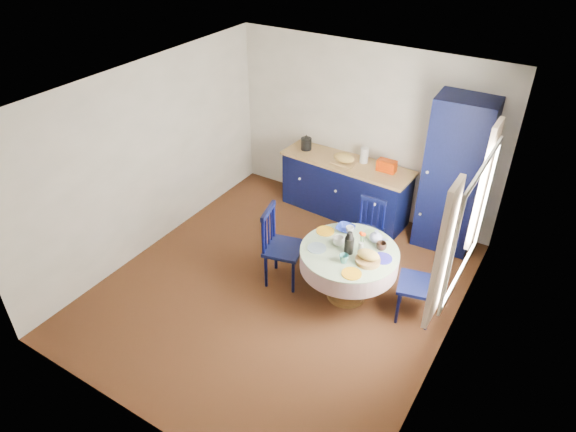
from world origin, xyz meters
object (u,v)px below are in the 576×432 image
at_px(mug_b, 344,259).
at_px(mug_d, 350,230).
at_px(cobalt_bowl, 345,229).
at_px(mug_a, 338,241).
at_px(dining_table, 350,259).
at_px(chair_left, 281,246).
at_px(mug_c, 381,246).
at_px(pantry_cabinet, 454,176).
at_px(chair_right, 422,283).
at_px(kitchen_counter, 345,187).
at_px(chair_far, 368,230).

height_order(mug_b, mug_d, mug_b).
bearing_deg(cobalt_bowl, mug_a, -79.10).
height_order(dining_table, mug_a, dining_table).
relative_size(chair_left, mug_c, 8.41).
distance_m(pantry_cabinet, chair_left, 2.43).
relative_size(pantry_cabinet, chair_right, 2.15).
bearing_deg(kitchen_counter, chair_left, -85.85).
relative_size(mug_a, cobalt_bowl, 0.61).
distance_m(mug_b, mug_c, 0.51).
distance_m(kitchen_counter, mug_c, 1.88).
distance_m(dining_table, mug_c, 0.39).
xyz_separation_m(kitchen_counter, mug_b, (0.90, -1.89, 0.29)).
bearing_deg(mug_c, dining_table, -144.74).
xyz_separation_m(mug_b, cobalt_bowl, (-0.26, 0.57, -0.02)).
distance_m(kitchen_counter, cobalt_bowl, 1.49).
xyz_separation_m(chair_far, cobalt_bowl, (-0.10, -0.50, 0.29)).
relative_size(mug_b, cobalt_bowl, 0.47).
bearing_deg(cobalt_bowl, kitchen_counter, 115.79).
height_order(chair_left, mug_c, chair_left).
bearing_deg(dining_table, chair_far, 99.08).
bearing_deg(chair_right, mug_a, -99.11).
relative_size(dining_table, mug_c, 9.36).
height_order(pantry_cabinet, chair_far, pantry_cabinet).
bearing_deg(mug_c, pantry_cabinet, 77.14).
bearing_deg(chair_right, mug_d, -114.66).
height_order(chair_far, mug_a, chair_far).
bearing_deg(mug_c, chair_left, -162.62).
bearing_deg(dining_table, chair_right, 7.42).
bearing_deg(chair_far, mug_b, -86.87).
relative_size(chair_left, chair_right, 1.05).
bearing_deg(chair_right, dining_table, -96.25).
distance_m(chair_right, mug_b, 0.91).
relative_size(pantry_cabinet, mug_a, 15.54).
xyz_separation_m(dining_table, mug_b, (0.03, -0.23, 0.17)).
xyz_separation_m(dining_table, mug_a, (-0.17, 0.03, 0.17)).
height_order(kitchen_counter, dining_table, kitchen_counter).
relative_size(kitchen_counter, dining_table, 1.73).
distance_m(chair_far, mug_c, 0.82).
height_order(chair_left, chair_far, chair_left).
bearing_deg(chair_far, mug_d, -98.04).
relative_size(chair_left, mug_a, 7.58).
xyz_separation_m(pantry_cabinet, mug_b, (-0.60, -1.93, -0.31)).
bearing_deg(cobalt_bowl, dining_table, -55.33).
relative_size(pantry_cabinet, mug_c, 17.24).
relative_size(dining_table, mug_d, 11.27).
xyz_separation_m(mug_d, cobalt_bowl, (-0.07, 0.03, -0.02)).
bearing_deg(mug_d, chair_far, 87.45).
bearing_deg(mug_a, mug_c, 20.87).
bearing_deg(kitchen_counter, mug_c, -47.76).
bearing_deg(cobalt_bowl, pantry_cabinet, 57.71).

